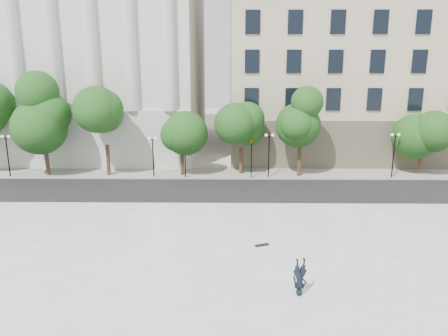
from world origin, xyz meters
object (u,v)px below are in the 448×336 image
Objects in this scene: traffic_light_east at (252,140)px; traffic_light_west at (185,139)px; person_lying at (299,290)px; skateboard at (262,245)px.

traffic_light_west is at bearing 180.00° from traffic_light_east.
traffic_light_east reaches higher than person_lying.
person_lying is (1.20, -21.32, -3.04)m from traffic_light_east.
traffic_light_west is 2.36× the size of person_lying.
traffic_light_east is at bearing 0.00° from traffic_light_west.
person_lying reaches higher than skateboard.
traffic_light_west is 22.77m from person_lying.
person_lying is 5.56m from skateboard.
traffic_light_east is 5.13× the size of skateboard.
skateboard is at bearing -69.27° from traffic_light_west.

